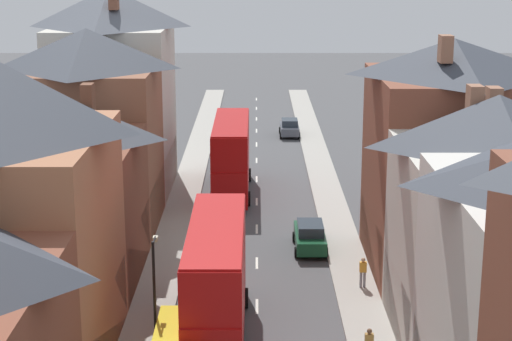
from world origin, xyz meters
name	(u,v)px	position (x,y,z in m)	size (l,w,h in m)	color
pavement_left	(179,218)	(-5.10, 38.00, 0.07)	(2.20, 104.00, 0.14)	#A8A399
pavement_right	(336,218)	(5.10, 38.00, 0.07)	(2.20, 104.00, 0.14)	#A8A399
centre_line_dashes	(258,229)	(0.00, 36.00, 0.01)	(0.14, 97.80, 0.01)	silver
terrace_row_left	(6,219)	(-10.19, 17.87, 6.47)	(8.00, 63.26, 14.89)	brown
double_decker_bus_lead	(217,279)	(-1.81, 20.54, 2.82)	(2.74, 10.80, 5.30)	red
double_decker_bus_mid_street	(232,155)	(-1.81, 44.11, 2.82)	(2.74, 10.80, 5.30)	#B70F0F
car_parked_left_a	(311,236)	(3.10, 32.22, 0.84)	(1.90, 4.35, 1.68)	#144728
car_parked_right_a	(290,128)	(3.10, 63.57, 0.82)	(1.90, 3.87, 1.64)	#4C515B
pedestrian_far_right	(364,271)	(5.45, 26.15, 1.03)	(0.36, 0.22, 1.61)	gray
street_lamp	(156,292)	(-4.25, 18.05, 3.24)	(0.20, 1.12, 5.50)	black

